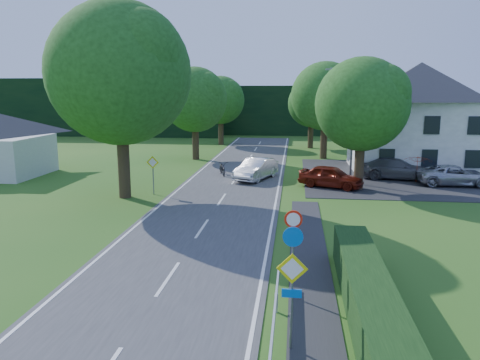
# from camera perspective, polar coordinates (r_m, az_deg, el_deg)

# --- Properties ---
(road) EXTENTS (7.00, 80.00, 0.04)m
(road) POSITION_cam_1_polar(r_m,az_deg,el_deg) (24.25, -3.72, -4.58)
(road) COLOR #3B3B3E
(road) RESTS_ON ground
(parking_pad) EXTENTS (14.00, 16.00, 0.04)m
(parking_pad) POSITION_cam_1_polar(r_m,az_deg,el_deg) (37.35, 18.55, 0.41)
(parking_pad) COLOR #272629
(parking_pad) RESTS_ON ground
(line_edge_left) EXTENTS (0.12, 80.00, 0.01)m
(line_edge_left) POSITION_cam_1_polar(r_m,az_deg,el_deg) (25.03, -11.08, -4.21)
(line_edge_left) COLOR white
(line_edge_left) RESTS_ON road
(line_edge_right) EXTENTS (0.12, 80.00, 0.01)m
(line_edge_right) POSITION_cam_1_polar(r_m,az_deg,el_deg) (23.89, 4.00, -4.77)
(line_edge_right) COLOR white
(line_edge_right) RESTS_ON road
(line_centre) EXTENTS (0.12, 80.00, 0.01)m
(line_centre) POSITION_cam_1_polar(r_m,az_deg,el_deg) (24.25, -3.72, -4.52)
(line_centre) COLOR white
(line_centre) RESTS_ON road
(tree_main) EXTENTS (9.40, 9.40, 11.64)m
(tree_main) POSITION_cam_1_polar(r_m,az_deg,el_deg) (28.87, -14.34, 9.27)
(tree_main) COLOR #1E4715
(tree_main) RESTS_ON ground
(tree_left_far) EXTENTS (7.00, 7.00, 8.58)m
(tree_left_far) POSITION_cam_1_polar(r_m,az_deg,el_deg) (44.01, -5.50, 8.06)
(tree_left_far) COLOR #1E4715
(tree_left_far) RESTS_ON ground
(tree_right_far) EXTENTS (7.40, 7.40, 9.09)m
(tree_right_far) POSITION_cam_1_polar(r_m,az_deg,el_deg) (45.09, 10.30, 8.33)
(tree_right_far) COLOR #1E4715
(tree_right_far) RESTS_ON ground
(tree_left_back) EXTENTS (6.60, 6.60, 8.07)m
(tree_left_back) POSITION_cam_1_polar(r_m,az_deg,el_deg) (55.72, -2.36, 8.45)
(tree_left_back) COLOR #1E4715
(tree_left_back) RESTS_ON ground
(tree_right_back) EXTENTS (6.20, 6.20, 7.56)m
(tree_right_back) POSITION_cam_1_polar(r_m,az_deg,el_deg) (53.06, 8.67, 7.93)
(tree_right_back) COLOR #1E4715
(tree_right_back) RESTS_ON ground
(tree_right_mid) EXTENTS (7.00, 7.00, 8.58)m
(tree_right_mid) POSITION_cam_1_polar(r_m,az_deg,el_deg) (31.33, 14.54, 6.57)
(tree_right_mid) COLOR #1E4715
(tree_right_mid) RESTS_ON ground
(treeline_left) EXTENTS (44.00, 6.00, 8.00)m
(treeline_left) POSITION_cam_1_polar(r_m,az_deg,el_deg) (72.59, -19.88, 8.39)
(treeline_left) COLOR black
(treeline_left) RESTS_ON ground
(treeline_right) EXTENTS (30.00, 5.00, 7.00)m
(treeline_right) POSITION_cam_1_polar(r_m,az_deg,el_deg) (69.13, 9.93, 8.36)
(treeline_right) COLOR black
(treeline_right) RESTS_ON ground
(house_white) EXTENTS (10.60, 8.40, 8.60)m
(house_white) POSITION_cam_1_polar(r_m,az_deg,el_deg) (40.21, 20.89, 7.28)
(house_white) COLOR silver
(house_white) RESTS_ON ground
(streetlight) EXTENTS (2.03, 0.18, 8.00)m
(streetlight) POSITION_cam_1_polar(r_m,az_deg,el_deg) (33.24, 13.35, 7.16)
(streetlight) COLOR slate
(streetlight) RESTS_ON ground
(sign_priority_right) EXTENTS (0.78, 0.09, 2.59)m
(sign_priority_right) POSITION_cam_1_polar(r_m,az_deg,el_deg) (11.93, 6.34, -12.47)
(sign_priority_right) COLOR slate
(sign_priority_right) RESTS_ON ground
(sign_roundabout) EXTENTS (0.64, 0.08, 2.37)m
(sign_roundabout) POSITION_cam_1_polar(r_m,az_deg,el_deg) (14.77, 6.44, -8.28)
(sign_roundabout) COLOR slate
(sign_roundabout) RESTS_ON ground
(sign_speed_limit) EXTENTS (0.64, 0.11, 2.37)m
(sign_speed_limit) POSITION_cam_1_polar(r_m,az_deg,el_deg) (16.63, 6.50, -5.70)
(sign_speed_limit) COLOR slate
(sign_speed_limit) RESTS_ON ground
(sign_priority_left) EXTENTS (0.78, 0.09, 2.44)m
(sign_priority_left) POSITION_cam_1_polar(r_m,az_deg,el_deg) (29.69, -10.58, 1.50)
(sign_priority_left) COLOR slate
(sign_priority_left) RESTS_ON ground
(moving_car) EXTENTS (3.14, 4.94, 1.54)m
(moving_car) POSITION_cam_1_polar(r_m,az_deg,el_deg) (34.14, 1.99, 1.37)
(moving_car) COLOR silver
(moving_car) RESTS_ON road
(motorcycle) EXTENTS (1.33, 2.18, 1.08)m
(motorcycle) POSITION_cam_1_polar(r_m,az_deg,el_deg) (35.85, -2.16, 1.46)
(motorcycle) COLOR black
(motorcycle) RESTS_ON road
(parked_car_red) EXTENTS (4.64, 3.29, 1.47)m
(parked_car_red) POSITION_cam_1_polar(r_m,az_deg,el_deg) (31.93, 11.03, 0.43)
(parked_car_red) COLOR #64160B
(parked_car_red) RESTS_ON parking_pad
(parked_car_grey) EXTENTS (5.54, 2.87, 1.54)m
(parked_car_grey) POSITION_cam_1_polar(r_m,az_deg,el_deg) (36.16, 18.48, 1.35)
(parked_car_grey) COLOR #57585D
(parked_car_grey) RESTS_ON parking_pad
(parked_car_silver_b) EXTENTS (4.97, 2.33, 1.37)m
(parked_car_silver_b) POSITION_cam_1_polar(r_m,az_deg,el_deg) (35.23, 24.75, 0.52)
(parked_car_silver_b) COLOR #B2B3BA
(parked_car_silver_b) RESTS_ON parking_pad
(parasol) EXTENTS (2.63, 2.66, 1.88)m
(parasol) POSITION_cam_1_polar(r_m,az_deg,el_deg) (35.33, 20.76, 1.26)
(parasol) COLOR #C53C0F
(parasol) RESTS_ON parking_pad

